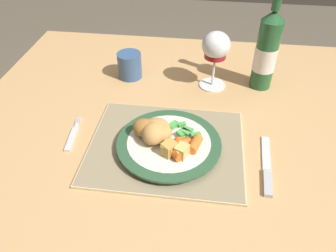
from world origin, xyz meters
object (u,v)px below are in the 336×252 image
(fork, at_px, (73,136))
(table_knife, at_px, (267,170))
(dinner_plate, at_px, (169,144))
(dining_table, at_px, (183,143))
(wine_glass, at_px, (216,48))
(drinking_cup, at_px, (130,65))
(bottle, at_px, (267,51))

(fork, height_order, table_knife, table_knife)
(table_knife, bearing_deg, dinner_plate, 170.41)
(dining_table, distance_m, wine_glass, 0.27)
(drinking_cup, bearing_deg, dining_table, -43.58)
(dinner_plate, bearing_deg, dining_table, 79.73)
(table_knife, relative_size, bottle, 0.61)
(fork, xyz_separation_m, wine_glass, (0.33, 0.27, 0.12))
(fork, bearing_deg, dinner_plate, -3.21)
(dining_table, bearing_deg, table_knife, -40.80)
(dinner_plate, bearing_deg, table_knife, -9.59)
(bottle, height_order, drinking_cup, bottle)
(table_knife, bearing_deg, dining_table, 139.20)
(wine_glass, distance_m, drinking_cup, 0.26)
(dining_table, relative_size, bottle, 3.84)
(dinner_plate, bearing_deg, bottle, 52.83)
(table_knife, relative_size, wine_glass, 1.09)
(dining_table, xyz_separation_m, fork, (-0.26, -0.12, 0.10))
(dinner_plate, height_order, drinking_cup, drinking_cup)
(dining_table, distance_m, bottle, 0.34)
(dining_table, height_order, dinner_plate, dinner_plate)
(dinner_plate, distance_m, drinking_cup, 0.34)
(bottle, bearing_deg, table_knife, -91.96)
(bottle, bearing_deg, dinner_plate, -127.17)
(bottle, relative_size, drinking_cup, 3.86)
(dining_table, relative_size, table_knife, 6.25)
(dinner_plate, relative_size, drinking_cup, 3.10)
(fork, bearing_deg, wine_glass, 39.57)
(dining_table, distance_m, drinking_cup, 0.29)
(table_knife, distance_m, wine_glass, 0.36)
(dining_table, height_order, wine_glass, wine_glass)
(dining_table, relative_size, dinner_plate, 4.78)
(drinking_cup, bearing_deg, dinner_plate, -62.59)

